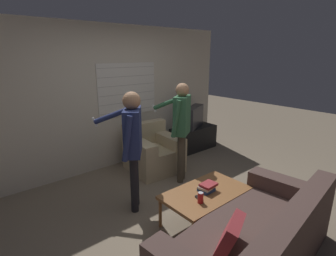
{
  "coord_description": "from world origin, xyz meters",
  "views": [
    {
      "loc": [
        -2.25,
        -2.21,
        2.05
      ],
      "look_at": [
        0.13,
        0.6,
        1.0
      ],
      "focal_mm": 28.0,
      "sensor_mm": 36.0,
      "label": 1
    }
  ],
  "objects_px": {
    "spare_remote": "(199,199)",
    "person_right_standing": "(181,121)",
    "person_left_standing": "(132,137)",
    "book_stack": "(207,187)",
    "soda_can": "(200,198)",
    "couch_blue": "(256,243)",
    "tv": "(194,117)",
    "coffee_table": "(206,194)",
    "armchair_beige": "(152,152)"
  },
  "relations": [
    {
      "from": "armchair_beige",
      "to": "soda_can",
      "type": "distance_m",
      "value": 1.95
    },
    {
      "from": "person_right_standing",
      "to": "book_stack",
      "type": "relative_size",
      "value": 7.12
    },
    {
      "from": "couch_blue",
      "to": "person_right_standing",
      "type": "bearing_deg",
      "value": 62.43
    },
    {
      "from": "couch_blue",
      "to": "tv",
      "type": "bearing_deg",
      "value": 48.46
    },
    {
      "from": "couch_blue",
      "to": "person_right_standing",
      "type": "relative_size",
      "value": 1.33
    },
    {
      "from": "book_stack",
      "to": "soda_can",
      "type": "bearing_deg",
      "value": -153.85
    },
    {
      "from": "armchair_beige",
      "to": "coffee_table",
      "type": "distance_m",
      "value": 1.76
    },
    {
      "from": "tv",
      "to": "book_stack",
      "type": "xyz_separation_m",
      "value": [
        -1.74,
        -1.94,
        -0.26
      ]
    },
    {
      "from": "spare_remote",
      "to": "person_right_standing",
      "type": "bearing_deg",
      "value": 72.47
    },
    {
      "from": "couch_blue",
      "to": "person_right_standing",
      "type": "height_order",
      "value": "person_right_standing"
    },
    {
      "from": "coffee_table",
      "to": "tv",
      "type": "relative_size",
      "value": 1.4
    },
    {
      "from": "couch_blue",
      "to": "person_left_standing",
      "type": "xyz_separation_m",
      "value": [
        -0.32,
        1.65,
        0.73
      ]
    },
    {
      "from": "armchair_beige",
      "to": "tv",
      "type": "bearing_deg",
      "value": -164.37
    },
    {
      "from": "spare_remote",
      "to": "couch_blue",
      "type": "bearing_deg",
      "value": -73.33
    },
    {
      "from": "couch_blue",
      "to": "coffee_table",
      "type": "bearing_deg",
      "value": 70.61
    },
    {
      "from": "person_left_standing",
      "to": "spare_remote",
      "type": "bearing_deg",
      "value": -123.08
    },
    {
      "from": "person_left_standing",
      "to": "spare_remote",
      "type": "height_order",
      "value": "person_left_standing"
    },
    {
      "from": "couch_blue",
      "to": "soda_can",
      "type": "height_order",
      "value": "couch_blue"
    },
    {
      "from": "coffee_table",
      "to": "spare_remote",
      "type": "bearing_deg",
      "value": -160.36
    },
    {
      "from": "coffee_table",
      "to": "person_right_standing",
      "type": "relative_size",
      "value": 0.67
    },
    {
      "from": "coffee_table",
      "to": "spare_remote",
      "type": "xyz_separation_m",
      "value": [
        -0.2,
        -0.07,
        0.05
      ]
    },
    {
      "from": "book_stack",
      "to": "soda_can",
      "type": "xyz_separation_m",
      "value": [
        -0.26,
        -0.13,
        0.01
      ]
    },
    {
      "from": "armchair_beige",
      "to": "person_left_standing",
      "type": "bearing_deg",
      "value": 46.83
    },
    {
      "from": "couch_blue",
      "to": "tv",
      "type": "distance_m",
      "value": 3.41
    },
    {
      "from": "person_right_standing",
      "to": "soda_can",
      "type": "distance_m",
      "value": 1.48
    },
    {
      "from": "soda_can",
      "to": "book_stack",
      "type": "bearing_deg",
      "value": 26.15
    },
    {
      "from": "coffee_table",
      "to": "person_right_standing",
      "type": "xyz_separation_m",
      "value": [
        0.53,
        1.03,
        0.64
      ]
    },
    {
      "from": "book_stack",
      "to": "spare_remote",
      "type": "distance_m",
      "value": 0.24
    },
    {
      "from": "person_right_standing",
      "to": "book_stack",
      "type": "height_order",
      "value": "person_right_standing"
    },
    {
      "from": "book_stack",
      "to": "person_right_standing",
      "type": "bearing_deg",
      "value": 63.72
    },
    {
      "from": "tv",
      "to": "book_stack",
      "type": "distance_m",
      "value": 2.62
    },
    {
      "from": "person_left_standing",
      "to": "book_stack",
      "type": "height_order",
      "value": "person_left_standing"
    },
    {
      "from": "armchair_beige",
      "to": "spare_remote",
      "type": "xyz_separation_m",
      "value": [
        -0.65,
        -1.77,
        0.1
      ]
    },
    {
      "from": "armchair_beige",
      "to": "spare_remote",
      "type": "distance_m",
      "value": 1.88
    },
    {
      "from": "person_left_standing",
      "to": "soda_can",
      "type": "distance_m",
      "value": 1.13
    },
    {
      "from": "coffee_table",
      "to": "book_stack",
      "type": "xyz_separation_m",
      "value": [
        0.02,
        0.0,
        0.09
      ]
    },
    {
      "from": "person_right_standing",
      "to": "book_stack",
      "type": "bearing_deg",
      "value": -149.76
    },
    {
      "from": "person_left_standing",
      "to": "spare_remote",
      "type": "distance_m",
      "value": 1.13
    },
    {
      "from": "person_left_standing",
      "to": "book_stack",
      "type": "bearing_deg",
      "value": -109.37
    },
    {
      "from": "coffee_table",
      "to": "person_left_standing",
      "type": "bearing_deg",
      "value": 121.39
    },
    {
      "from": "tv",
      "to": "person_left_standing",
      "type": "height_order",
      "value": "person_left_standing"
    },
    {
      "from": "armchair_beige",
      "to": "person_right_standing",
      "type": "xyz_separation_m",
      "value": [
        0.08,
        -0.67,
        0.69
      ]
    },
    {
      "from": "coffee_table",
      "to": "tv",
      "type": "distance_m",
      "value": 2.65
    },
    {
      "from": "coffee_table",
      "to": "spare_remote",
      "type": "distance_m",
      "value": 0.22
    },
    {
      "from": "tv",
      "to": "spare_remote",
      "type": "height_order",
      "value": "tv"
    },
    {
      "from": "tv",
      "to": "book_stack",
      "type": "height_order",
      "value": "tv"
    },
    {
      "from": "coffee_table",
      "to": "person_left_standing",
      "type": "height_order",
      "value": "person_left_standing"
    },
    {
      "from": "couch_blue",
      "to": "book_stack",
      "type": "height_order",
      "value": "couch_blue"
    },
    {
      "from": "person_right_standing",
      "to": "soda_can",
      "type": "height_order",
      "value": "person_right_standing"
    },
    {
      "from": "tv",
      "to": "book_stack",
      "type": "relative_size",
      "value": 3.38
    }
  ]
}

